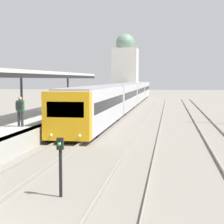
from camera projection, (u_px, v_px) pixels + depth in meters
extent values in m
cube|color=beige|center=(21.00, 73.00, 24.12)|extent=(4.00, 27.95, 0.20)
cube|color=black|center=(50.00, 76.00, 23.84)|extent=(0.08, 27.95, 0.24)
cylinder|color=#47474C|center=(22.00, 97.00, 24.26)|extent=(0.16, 0.16, 2.93)
cylinder|color=#47474C|center=(68.00, 91.00, 35.26)|extent=(0.16, 0.16, 2.93)
cylinder|color=#2D2D33|center=(19.00, 119.00, 20.68)|extent=(0.14, 0.14, 0.85)
cylinder|color=#2D2D33|center=(22.00, 119.00, 20.65)|extent=(0.14, 0.14, 0.85)
cube|color=#2D6638|center=(20.00, 106.00, 20.60)|extent=(0.40, 0.22, 0.60)
sphere|color=tan|center=(20.00, 99.00, 20.57)|extent=(0.22, 0.22, 0.22)
cube|color=#232328|center=(19.00, 106.00, 20.40)|extent=(0.30, 0.18, 0.40)
cube|color=gold|center=(67.00, 116.00, 20.48)|extent=(2.66, 0.70, 2.67)
cube|color=black|center=(65.00, 110.00, 20.13)|extent=(2.07, 0.04, 0.86)
sphere|color=#EFEACC|center=(51.00, 135.00, 20.36)|extent=(0.16, 0.16, 0.16)
sphere|color=#EFEACC|center=(80.00, 136.00, 20.12)|extent=(0.16, 0.16, 0.16)
cube|color=silver|center=(94.00, 106.00, 27.85)|extent=(2.66, 14.26, 2.67)
cube|color=gray|center=(94.00, 87.00, 27.72)|extent=(2.34, 13.97, 0.12)
cube|color=black|center=(94.00, 102.00, 27.82)|extent=(2.68, 13.12, 0.69)
cylinder|color=black|center=(62.00, 131.00, 23.57)|extent=(0.12, 0.70, 0.70)
cylinder|color=black|center=(97.00, 132.00, 23.22)|extent=(0.12, 0.70, 0.70)
cylinder|color=black|center=(92.00, 117.00, 32.69)|extent=(0.12, 0.70, 0.70)
cylinder|color=black|center=(118.00, 117.00, 32.35)|extent=(0.12, 0.70, 0.70)
cube|color=silver|center=(120.00, 97.00, 42.22)|extent=(2.66, 14.26, 2.67)
cube|color=gray|center=(120.00, 85.00, 42.10)|extent=(2.34, 13.97, 0.12)
cube|color=black|center=(120.00, 94.00, 42.20)|extent=(2.68, 13.12, 0.69)
cylinder|color=black|center=(103.00, 111.00, 37.95)|extent=(0.12, 0.70, 0.70)
cylinder|color=black|center=(125.00, 112.00, 37.60)|extent=(0.12, 0.70, 0.70)
cylinder|color=black|center=(116.00, 105.00, 47.07)|extent=(0.12, 0.70, 0.70)
cylinder|color=black|center=(134.00, 105.00, 46.72)|extent=(0.12, 0.70, 0.70)
cube|color=silver|center=(133.00, 92.00, 56.60)|extent=(2.66, 14.26, 2.67)
cube|color=gray|center=(133.00, 83.00, 56.48)|extent=(2.34, 13.97, 0.12)
cube|color=black|center=(133.00, 90.00, 56.58)|extent=(2.68, 13.12, 0.69)
cylinder|color=black|center=(121.00, 102.00, 52.32)|extent=(0.12, 0.70, 0.70)
cylinder|color=black|center=(137.00, 103.00, 51.98)|extent=(0.12, 0.70, 0.70)
cylinder|color=black|center=(129.00, 99.00, 61.45)|extent=(0.12, 0.70, 0.70)
cylinder|color=black|center=(142.00, 99.00, 61.10)|extent=(0.12, 0.70, 0.70)
cube|color=silver|center=(140.00, 90.00, 70.98)|extent=(2.66, 14.26, 2.67)
cube|color=gray|center=(140.00, 82.00, 70.86)|extent=(2.34, 13.97, 0.12)
cube|color=black|center=(140.00, 88.00, 70.96)|extent=(2.68, 13.12, 0.69)
cylinder|color=black|center=(132.00, 97.00, 66.70)|extent=(0.12, 0.70, 0.70)
cylinder|color=black|center=(144.00, 98.00, 66.36)|extent=(0.12, 0.70, 0.70)
cylinder|color=black|center=(136.00, 95.00, 75.83)|extent=(0.12, 0.70, 0.70)
cylinder|color=black|center=(148.00, 95.00, 75.48)|extent=(0.12, 0.70, 0.70)
cylinder|color=black|center=(61.00, 173.00, 11.46)|extent=(0.10, 0.10, 1.48)
cube|color=black|center=(60.00, 144.00, 11.38)|extent=(0.20, 0.14, 0.36)
sphere|color=green|center=(59.00, 144.00, 11.29)|extent=(0.11, 0.11, 0.11)
cube|color=silver|center=(125.00, 74.00, 64.71)|extent=(4.23, 4.23, 8.87)
sphere|color=slate|center=(125.00, 43.00, 64.24)|extent=(3.25, 3.25, 3.25)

